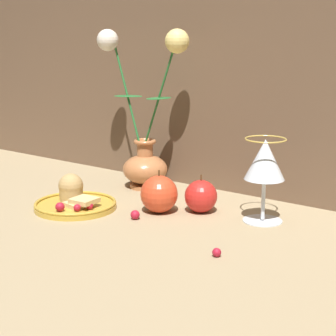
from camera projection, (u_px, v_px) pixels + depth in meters
name	position (u px, v px, depth m)	size (l,w,h in m)	color
ground_plane	(159.00, 216.00, 1.16)	(2.40, 2.40, 0.00)	#9E8966
vase	(145.00, 138.00, 1.35)	(0.24, 0.11, 0.38)	#B77042
plate_with_pastries	(74.00, 200.00, 1.21)	(0.18, 0.18, 0.07)	gold
wine_glass	(265.00, 163.00, 1.10)	(0.08, 0.08, 0.17)	silver
apple_beside_vase	(159.00, 194.00, 1.18)	(0.08, 0.08, 0.09)	#D14223
apple_near_glass	(201.00, 196.00, 1.18)	(0.07, 0.07, 0.08)	red
berry_near_plate	(217.00, 252.00, 0.94)	(0.02, 0.02, 0.02)	#AD192D
berry_front_center	(135.00, 215.00, 1.14)	(0.02, 0.02, 0.02)	#AD192D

